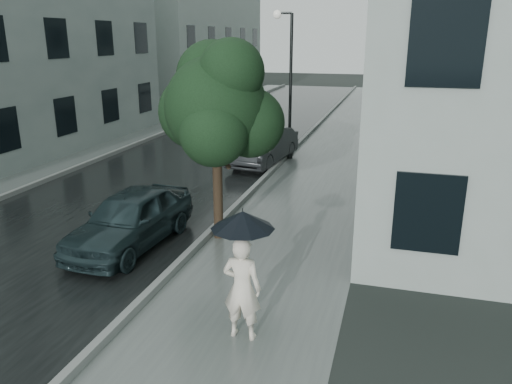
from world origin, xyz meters
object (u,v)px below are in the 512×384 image
(street_tree, at_px, (217,105))
(lamp_post, at_px, (287,77))
(car_far, at_px, (264,146))
(pedestrian, at_px, (242,288))
(car_near, at_px, (130,219))

(street_tree, bearing_deg, lamp_post, 91.86)
(street_tree, distance_m, car_far, 7.85)
(pedestrian, height_order, lamp_post, lamp_post)
(lamp_post, distance_m, car_near, 10.01)
(street_tree, distance_m, car_near, 3.28)
(street_tree, relative_size, car_far, 1.14)
(street_tree, bearing_deg, car_far, 96.79)
(car_near, bearing_deg, car_far, 87.53)
(pedestrian, height_order, car_far, pedestrian)
(pedestrian, relative_size, lamp_post, 0.31)
(car_far, bearing_deg, car_near, -89.29)
(car_near, bearing_deg, street_tree, 35.65)
(lamp_post, bearing_deg, car_far, -124.69)
(car_near, xyz_separation_m, car_far, (0.90, 8.50, 0.01))
(lamp_post, height_order, car_near, lamp_post)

